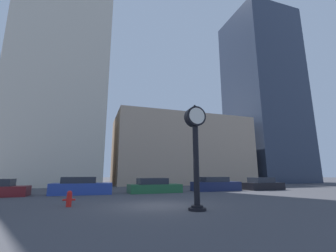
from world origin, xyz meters
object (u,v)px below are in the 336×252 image
at_px(car_green, 154,187).
at_px(car_black, 263,185).
at_px(car_blue, 81,187).
at_px(fire_hydrant_near, 69,199).
at_px(street_clock, 196,144).
at_px(car_navy, 215,185).

relative_size(car_green, car_black, 1.14).
distance_m(car_blue, car_green, 5.94).
bearing_deg(car_green, fire_hydrant_near, -134.12).
height_order(car_green, fire_hydrant_near, car_green).
height_order(street_clock, car_green, street_clock).
xyz_separation_m(car_blue, car_green, (5.93, -0.30, -0.06)).
bearing_deg(car_blue, car_navy, 2.92).
xyz_separation_m(car_blue, car_navy, (12.21, 0.09, -0.02)).
xyz_separation_m(car_green, car_black, (11.53, -0.01, -0.00)).
height_order(car_navy, car_black, car_navy).
distance_m(street_clock, fire_hydrant_near, 6.86).
bearing_deg(car_black, car_blue, 177.60).
relative_size(car_blue, car_navy, 0.99).
height_order(street_clock, car_blue, street_clock).
bearing_deg(street_clock, car_black, 39.08).
bearing_deg(fire_hydrant_near, car_blue, 87.79).
bearing_deg(car_navy, street_clock, -127.15).
distance_m(street_clock, car_blue, 11.75).
bearing_deg(car_black, street_clock, -142.28).
bearing_deg(fire_hydrant_near, street_clock, -29.12).
bearing_deg(car_green, street_clock, -95.62).
bearing_deg(fire_hydrant_near, car_green, 47.68).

